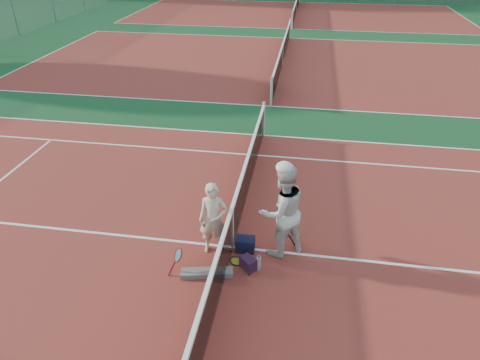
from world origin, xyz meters
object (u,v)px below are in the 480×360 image
at_px(racket_red, 179,261).
at_px(sports_bag_purple, 248,263).
at_px(sports_bag_navy, 245,244).
at_px(player_b, 282,211).
at_px(net_main, 232,227).
at_px(racket_black_held, 285,236).
at_px(racket_spare, 236,261).
at_px(player_a, 213,219).
at_px(water_bottle, 259,263).

distance_m(racket_red, sports_bag_purple, 1.32).
height_order(racket_red, sports_bag_navy, racket_red).
bearing_deg(player_b, net_main, -32.02).
bearing_deg(sports_bag_navy, player_b, 6.98).
xyz_separation_m(racket_black_held, sports_bag_navy, (-0.78, -0.25, -0.12)).
relative_size(racket_spare, sports_bag_purple, 1.96).
relative_size(racket_red, racket_black_held, 1.00).
bearing_deg(sports_bag_purple, racket_red, -166.45).
bearing_deg(player_a, net_main, 14.85).
relative_size(player_b, sports_bag_navy, 5.20).
bearing_deg(racket_spare, net_main, -23.95).
bearing_deg(racket_red, racket_black_held, -7.22).
bearing_deg(racket_black_held, racket_red, 18.37).
bearing_deg(water_bottle, sports_bag_purple, -177.96).
height_order(player_a, sports_bag_purple, player_a).
height_order(player_a, racket_spare, player_a).
bearing_deg(sports_bag_purple, player_b, 47.55).
relative_size(player_a, sports_bag_navy, 4.06).
relative_size(net_main, water_bottle, 36.60).
relative_size(racket_spare, sports_bag_navy, 1.57).
bearing_deg(player_a, racket_spare, -36.81).
relative_size(player_b, racket_red, 3.65).
distance_m(net_main, player_b, 1.07).
relative_size(player_a, water_bottle, 5.16).
xyz_separation_m(racket_black_held, water_bottle, (-0.44, -0.77, -0.12)).
bearing_deg(water_bottle, racket_black_held, 60.14).
height_order(sports_bag_purple, water_bottle, water_bottle).
xyz_separation_m(net_main, player_b, (0.96, 0.04, 0.48)).
distance_m(player_a, player_b, 1.34).
bearing_deg(net_main, sports_bag_navy, -9.45).
relative_size(player_b, sports_bag_purple, 6.49).
bearing_deg(sports_bag_purple, racket_black_held, 50.30).
height_order(player_b, sports_bag_purple, player_b).
relative_size(player_a, sports_bag_purple, 5.06).
bearing_deg(racket_spare, water_bottle, -149.02).
bearing_deg(sports_bag_navy, player_a, -171.00).
xyz_separation_m(net_main, water_bottle, (0.61, -0.56, -0.36)).
relative_size(racket_red, racket_spare, 0.90).
xyz_separation_m(player_b, racket_red, (-1.83, -0.92, -0.72)).
relative_size(racket_black_held, sports_bag_purple, 1.78).
height_order(net_main, player_b, player_b).
height_order(player_b, water_bottle, player_b).
relative_size(net_main, player_a, 7.10).
bearing_deg(racket_black_held, player_b, 51.24).
xyz_separation_m(sports_bag_navy, water_bottle, (0.34, -0.52, -0.00)).
bearing_deg(racket_spare, sports_bag_navy, -60.79).
distance_m(racket_black_held, racket_spare, 1.13).
xyz_separation_m(net_main, sports_bag_purple, (0.40, -0.57, -0.39)).
bearing_deg(sports_bag_purple, water_bottle, 2.04).
bearing_deg(racket_black_held, sports_bag_purple, 39.25).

